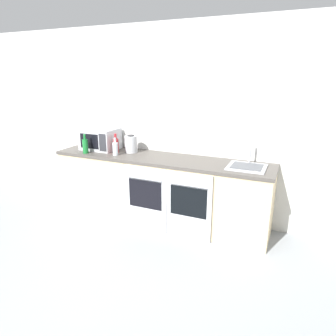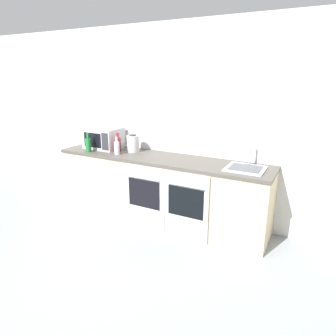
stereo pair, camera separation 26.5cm
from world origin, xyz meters
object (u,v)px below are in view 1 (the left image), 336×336
at_px(bottle_red, 116,145).
at_px(sink, 247,166).
at_px(oven_right, 189,206).
at_px(kettle, 131,144).
at_px(oven_left, 146,198).
at_px(bottle_green, 85,146).
at_px(microwave, 100,139).
at_px(bottle_clear, 115,148).

bearing_deg(bottle_red, sink, 0.36).
bearing_deg(oven_right, kettle, 158.24).
bearing_deg(kettle, sink, -3.17).
bearing_deg(kettle, oven_left, -43.13).
height_order(bottle_red, bottle_green, bottle_red).
distance_m(oven_right, bottle_green, 1.67).
xyz_separation_m(oven_left, kettle, (-0.43, 0.41, 0.59)).
bearing_deg(microwave, bottle_green, -98.25).
relative_size(bottle_red, kettle, 1.11).
xyz_separation_m(microwave, sink, (2.13, -0.07, -0.13)).
relative_size(oven_left, sink, 1.94).
bearing_deg(oven_left, bottle_red, 153.72).
xyz_separation_m(bottle_red, bottle_green, (-0.36, -0.21, -0.00)).
bearing_deg(bottle_green, oven_left, -5.73).
bearing_deg(microwave, kettle, 2.23).
bearing_deg(bottle_clear, oven_left, -17.99).
bearing_deg(oven_left, microwave, 157.61).
bearing_deg(microwave, oven_right, -14.24).
height_order(oven_left, oven_right, same).
distance_m(oven_left, kettle, 0.84).
distance_m(oven_left, bottle_red, 0.90).
relative_size(bottle_clear, bottle_red, 0.89).
bearing_deg(kettle, bottle_red, -151.33).
distance_m(oven_left, bottle_clear, 0.81).
bearing_deg(sink, bottle_red, -179.64).
distance_m(oven_right, kettle, 1.25).
bearing_deg(bottle_clear, sink, 4.64).
bearing_deg(kettle, microwave, -177.77).
bearing_deg(kettle, bottle_green, -150.61).
bearing_deg(oven_right, microwave, 165.76).
bearing_deg(bottle_clear, bottle_red, 120.11).
height_order(oven_left, bottle_green, bottle_green).
height_order(microwave, bottle_green, microwave).
relative_size(oven_right, bottle_clear, 3.55).
bearing_deg(microwave, bottle_clear, -28.01).
relative_size(bottle_green, sink, 0.61).
distance_m(oven_right, bottle_clear, 1.28).
distance_m(microwave, bottle_green, 0.30).
xyz_separation_m(oven_right, bottle_clear, (-1.13, 0.18, 0.57)).
distance_m(kettle, sink, 1.63).
relative_size(microwave, bottle_red, 1.88).
bearing_deg(bottle_green, microwave, 81.75).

